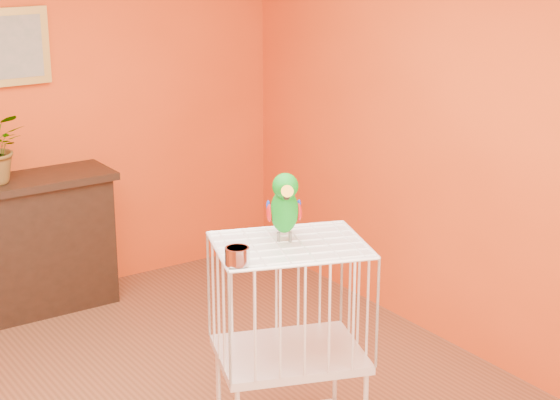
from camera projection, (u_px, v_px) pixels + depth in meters
room_shell at (162, 141)px, 4.24m from camera, size 4.50×4.50×4.50m
console_cabinet at (22, 247)px, 6.16m from camera, size 1.25×0.45×0.93m
framed_picture at (2, 48)px, 5.95m from camera, size 0.62×0.04×0.50m
birdcage at (290, 344)px, 4.56m from camera, size 0.84×0.74×1.08m
feed_cup at (237, 256)px, 4.13m from camera, size 0.11×0.11×0.08m
parrot at (284, 206)px, 4.39m from camera, size 0.22×0.30×0.35m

